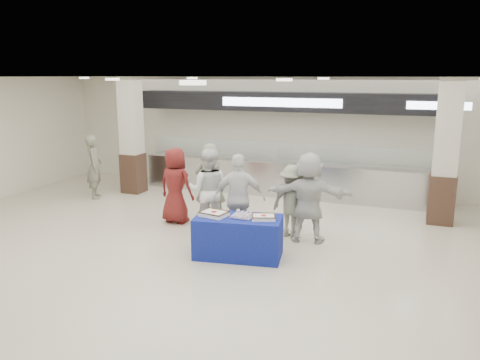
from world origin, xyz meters
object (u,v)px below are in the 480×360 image
at_px(civilian_white, 309,197).
at_px(soldier_b, 292,201).
at_px(display_table, 238,237).
at_px(sheet_cake_right, 264,217).
at_px(soldier_bg, 95,167).
at_px(sheet_cake_left, 214,213).
at_px(chef_tall, 208,190).
at_px(chef_short, 239,198).
at_px(civilian_maroon, 176,186).
at_px(soldier_a, 210,186).
at_px(cupcake_tray, 242,215).

bearing_deg(civilian_white, soldier_b, -29.49).
xyz_separation_m(display_table, sheet_cake_right, (0.46, 0.05, 0.42)).
relative_size(sheet_cake_right, soldier_bg, 0.29).
bearing_deg(sheet_cake_left, soldier_b, 54.17).
distance_m(chef_tall, civilian_white, 2.11).
xyz_separation_m(chef_short, soldier_b, (0.91, 0.62, -0.13)).
distance_m(display_table, civilian_maroon, 2.53).
bearing_deg(sheet_cake_right, sheet_cake_left, -171.87).
bearing_deg(sheet_cake_right, display_table, -174.34).
relative_size(civilian_maroon, soldier_a, 0.92).
bearing_deg(soldier_b, soldier_bg, 8.67).
bearing_deg(sheet_cake_right, civilian_maroon, 151.15).
distance_m(sheet_cake_right, soldier_bg, 6.12).
bearing_deg(chef_short, chef_tall, -43.86).
bearing_deg(chef_short, civilian_white, -178.83).
bearing_deg(civilian_maroon, soldier_bg, -13.74).
distance_m(chef_tall, soldier_b, 1.77).
relative_size(civilian_white, soldier_bg, 1.06).
xyz_separation_m(soldier_a, civilian_white, (2.17, -0.12, -0.02)).
bearing_deg(soldier_a, soldier_bg, -30.26).
bearing_deg(chef_short, soldier_bg, -39.86).
distance_m(display_table, soldier_a, 1.89).
relative_size(sheet_cake_right, soldier_b, 0.33).
relative_size(soldier_a, chef_tall, 1.05).
bearing_deg(soldier_b, sheet_cake_left, 74.42).
distance_m(soldier_a, soldier_bg, 4.11).
height_order(soldier_b, civilian_white, civilian_white).
distance_m(chef_tall, chef_short, 0.92).
bearing_deg(chef_tall, civilian_white, 167.65).
height_order(sheet_cake_left, sheet_cake_right, sheet_cake_left).
xyz_separation_m(civilian_maroon, soldier_a, (0.86, -0.04, 0.08)).
bearing_deg(civilian_white, soldier_a, -11.13).
relative_size(civilian_maroon, chef_tall, 0.96).
relative_size(sheet_cake_right, civilian_white, 0.27).
bearing_deg(display_table, chef_short, 100.81).
height_order(cupcake_tray, soldier_bg, soldier_bg).
distance_m(cupcake_tray, civilian_maroon, 2.52).
distance_m(sheet_cake_right, chef_short, 1.05).
distance_m(sheet_cake_right, chef_tall, 1.93).
relative_size(sheet_cake_right, soldier_a, 0.27).
bearing_deg(civilian_maroon, sheet_cake_left, 143.56).
bearing_deg(civilian_white, cupcake_tray, 44.86).
xyz_separation_m(sheet_cake_right, chef_short, (-0.74, 0.73, 0.09)).
bearing_deg(cupcake_tray, civilian_maroon, 146.28).
bearing_deg(civilian_white, sheet_cake_left, 35.18).
relative_size(sheet_cake_right, chef_short, 0.28).
bearing_deg(display_table, soldier_bg, 144.04).
height_order(sheet_cake_right, civilian_white, civilian_white).
height_order(cupcake_tray, soldier_b, soldier_b).
distance_m(sheet_cake_left, soldier_b, 1.83).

